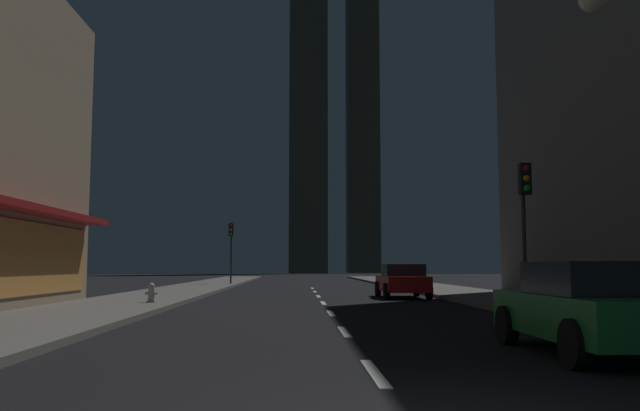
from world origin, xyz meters
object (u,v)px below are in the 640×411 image
at_px(fire_hydrant_far_left, 151,293).
at_px(car_parked_far, 402,281).
at_px(traffic_light_far_left, 231,239).
at_px(street_lamp_right, 637,69).
at_px(car_parked_near, 592,307).
at_px(traffic_light_near_right, 525,202).

bearing_deg(fire_hydrant_far_left, car_parked_far, 31.36).
relative_size(car_parked_far, traffic_light_far_left, 1.01).
xyz_separation_m(fire_hydrant_far_left, street_lamp_right, (11.28, -10.57, 4.61)).
bearing_deg(street_lamp_right, traffic_light_far_left, 108.10).
xyz_separation_m(car_parked_far, traffic_light_far_left, (-9.10, 16.93, 2.45)).
xyz_separation_m(car_parked_near, street_lamp_right, (1.78, 1.62, 4.33)).
height_order(traffic_light_far_left, street_lamp_right, street_lamp_right).
height_order(car_parked_near, traffic_light_far_left, traffic_light_far_left).
height_order(fire_hydrant_far_left, traffic_light_near_right, traffic_light_near_right).
bearing_deg(car_parked_far, car_parked_near, -90.00).
xyz_separation_m(traffic_light_far_left, street_lamp_right, (10.88, -33.29, 1.87)).
relative_size(traffic_light_near_right, street_lamp_right, 0.64).
xyz_separation_m(fire_hydrant_far_left, traffic_light_near_right, (11.40, -4.11, 2.74)).
distance_m(fire_hydrant_far_left, traffic_light_far_left, 22.88).
bearing_deg(street_lamp_right, car_parked_near, -137.76).
distance_m(car_parked_far, traffic_light_far_left, 19.37).
xyz_separation_m(car_parked_near, traffic_light_near_right, (1.90, 8.08, 2.45)).
distance_m(car_parked_far, traffic_light_near_right, 10.37).
bearing_deg(car_parked_near, street_lamp_right, 42.24).
bearing_deg(car_parked_far, fire_hydrant_far_left, -148.64).
relative_size(fire_hydrant_far_left, traffic_light_near_right, 0.16).
relative_size(car_parked_far, fire_hydrant_far_left, 6.48).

